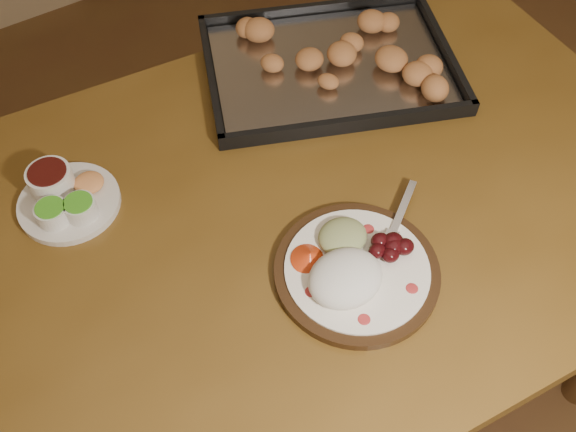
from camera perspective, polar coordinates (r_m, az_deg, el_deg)
ground at (r=1.79m, az=9.66°, el=-13.24°), size 4.00×4.00×0.00m
dining_table at (r=1.17m, az=-1.31°, el=-2.76°), size 1.58×1.04×0.75m
dinner_plate at (r=1.01m, az=5.83°, el=-4.64°), size 0.32×0.26×0.06m
condiment_saucer at (r=1.15m, az=-19.27°, el=1.64°), size 0.17×0.17×0.06m
baking_tray at (r=1.33m, az=3.67°, el=13.40°), size 0.60×0.53×0.05m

